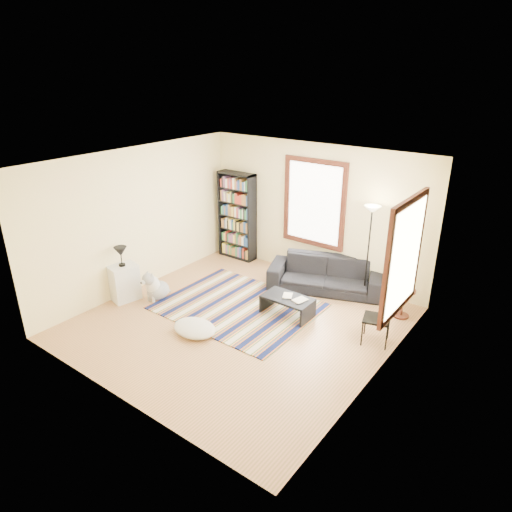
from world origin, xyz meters
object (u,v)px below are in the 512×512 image
Objects in this scene: white_cabinet at (124,283)px; dog at (158,285)px; coffee_table at (287,306)px; floor_lamp at (368,254)px; bookshelf at (237,216)px; floor_cushion at (195,328)px; sofa at (326,274)px; folding_chair at (377,319)px; side_table at (402,303)px.

dog is (0.49, 0.39, -0.05)m from white_cabinet.
coffee_table is 0.48× the size of floor_lamp.
coffee_table is 1.81m from floor_lamp.
dog is (0.09, -2.55, -0.70)m from bookshelf.
bookshelf is 3.36× the size of dog.
dog reaches higher than floor_cushion.
floor_lamp is (0.79, 0.10, 0.60)m from sofa.
bookshelf reaches higher than floor_lamp.
folding_chair is (0.78, -1.30, -0.50)m from floor_lamp.
floor_lamp is 3.44× the size of side_table.
side_table is at bearing 32.00° from dog.
white_cabinet is (-1.92, 0.09, 0.25)m from floor_cushion.
floor_lamp is 4.63m from white_cabinet.
folding_chair is at bearing -92.70° from side_table.
dog reaches higher than side_table.
floor_cushion is 1.12× the size of white_cabinet.
sofa reaches higher than floor_cushion.
sofa is 2.93m from floor_cushion.
floor_lamp reaches higher than floor_cushion.
sofa is 1.63m from side_table.
folding_chair is at bearing -58.92° from floor_lamp.
dog is (-1.43, 0.49, 0.20)m from floor_cushion.
side_table is (0.83, -0.24, -0.66)m from floor_lamp.
coffee_table is at bearing -144.57° from side_table.
coffee_table is 1.64m from folding_chair.
bookshelf reaches higher than white_cabinet.
folding_chair is (1.62, 0.13, 0.25)m from coffee_table.
coffee_table is at bearing -120.41° from floor_lamp.
floor_lamp is (0.83, 1.42, 0.75)m from coffee_table.
folding_chair reaches higher than sofa.
folding_chair is at bearing 4.46° from coffee_table.
sofa is 1.98m from folding_chair.
white_cabinet is (-3.67, -2.77, -0.58)m from floor_lamp.
bookshelf is 4.18m from side_table.
floor_lamp is at bearing 58.59° from floor_cushion.
side_table is (4.10, -0.41, -0.73)m from bookshelf.
sofa is 1.11× the size of bookshelf.
white_cabinet is at bearing -157.86° from sofa.
side_table is 0.91× the size of dog.
sofa is 2.47× the size of coffee_table.
coffee_table is (2.43, -1.59, -0.82)m from bookshelf.
floor_cushion is (-0.95, -2.76, -0.23)m from sofa.
floor_cushion is at bearing -164.53° from folding_chair.
floor_cushion is (-0.91, -1.44, -0.08)m from coffee_table.
bookshelf is 4.34m from folding_chair.
side_table is 1.07m from folding_chair.
white_cabinet is at bearing -97.80° from bookshelf.
bookshelf reaches higher than coffee_table.
white_cabinet is at bearing -178.01° from folding_chair.
bookshelf reaches higher than folding_chair.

